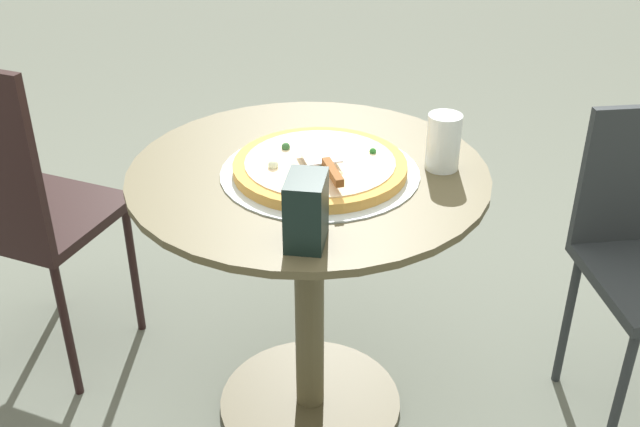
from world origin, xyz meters
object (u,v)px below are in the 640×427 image
pizza_on_tray (320,167)px  pizza_server (326,163)px  napkin_dispenser (306,211)px  patio_table (309,252)px  drinking_cup (443,142)px  patio_chair_corner (17,201)px

pizza_on_tray → pizza_server: (-0.02, 0.06, 0.04)m
pizza_on_tray → napkin_dispenser: size_ratio=3.23×
patio_table → drinking_cup: size_ratio=6.37×
pizza_on_tray → drinking_cup: drinking_cup is taller
napkin_dispenser → patio_chair_corner: bearing=-114.3°
pizza_on_tray → patio_table: bearing=-25.1°
pizza_server → patio_table: bearing=-53.3°
drinking_cup → napkin_dispenser: napkin_dispenser is taller
patio_table → napkin_dispenser: (-0.05, 0.31, 0.29)m
pizza_on_tray → patio_chair_corner: (0.81, -0.07, -0.19)m
patio_table → pizza_on_tray: (-0.03, 0.01, 0.24)m
patio_table → napkin_dispenser: 0.43m
pizza_on_tray → drinking_cup: size_ratio=3.48×
pizza_on_tray → napkin_dispenser: 0.30m
pizza_server → drinking_cup: (-0.25, -0.13, 0.01)m
pizza_server → napkin_dispenser: napkin_dispenser is taller
patio_table → napkin_dispenser: bearing=98.8°
patio_table → drinking_cup: (-0.30, -0.06, 0.29)m
pizza_on_tray → patio_chair_corner: bearing=-5.1°
napkin_dispenser → pizza_server: bearing=178.5°
pizza_server → patio_chair_corner: size_ratio=0.22×
napkin_dispenser → pizza_on_tray: bearing=-176.9°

